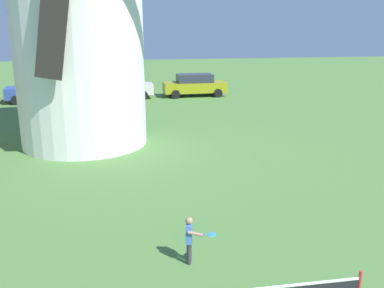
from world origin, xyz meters
The scene contains 4 objects.
player_far centered at (-0.05, 4.99, 0.61)m, with size 0.65×0.58×1.07m.
parked_car_blue centered at (-6.55, 26.34, 0.81)m, with size 4.51×2.25×1.56m.
parked_car_cream centered at (-1.28, 26.75, 0.81)m, with size 4.43×1.99×1.56m.
parked_car_mustard centered at (3.93, 26.88, 0.81)m, with size 4.48×1.96×1.56m.
Camera 1 is at (-1.41, -3.16, 5.01)m, focal length 40.02 mm.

